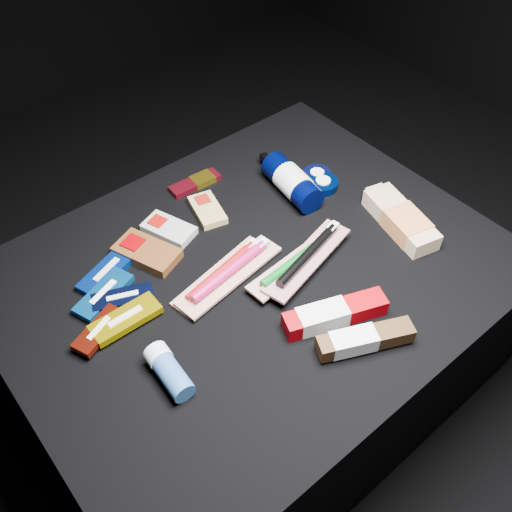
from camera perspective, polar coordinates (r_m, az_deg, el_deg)
ground at (r=1.47m, az=-0.21°, el=-11.67°), size 3.00×3.00×0.00m
cloth_table at (r=1.30m, az=-0.23°, el=-7.14°), size 0.98×0.78×0.40m
luna_bar_0 at (r=1.17m, az=-14.66°, el=-1.55°), size 0.14×0.09×0.02m
luna_bar_1 at (r=1.13m, az=-14.97°, el=-3.73°), size 0.14×0.09×0.02m
luna_bar_2 at (r=1.11m, az=-13.15°, el=-4.11°), size 0.12×0.08×0.02m
luna_bar_3 at (r=1.08m, az=-12.90°, el=-6.15°), size 0.13×0.05×0.02m
luna_bar_4 at (r=1.07m, az=-15.39°, el=-7.14°), size 0.12×0.08×0.01m
clif_bar_0 at (r=1.19m, az=-11.06°, el=0.46°), size 0.11×0.15×0.02m
clif_bar_1 at (r=1.23m, az=-8.88°, el=2.74°), size 0.09×0.12×0.02m
clif_bar_2 at (r=1.26m, az=-4.96°, el=4.73°), size 0.08×0.11×0.02m
power_bar at (r=1.34m, az=-5.87°, el=7.39°), size 0.12×0.05×0.02m
lotion_bottle at (r=1.29m, az=3.62°, el=7.40°), size 0.09×0.21×0.07m
cream_tin_upper at (r=1.35m, az=6.11°, el=8.02°), size 0.07×0.07×0.02m
cream_tin_lower at (r=1.33m, az=6.70°, el=7.18°), size 0.07×0.07×0.02m
bodywash_bottle at (r=1.25m, az=14.35°, el=3.47°), size 0.11×0.21×0.04m
deodorant_stick at (r=0.99m, az=-8.71°, el=-11.29°), size 0.05×0.11×0.04m
toothbrush_pack_0 at (r=1.13m, az=-3.34°, el=-1.65°), size 0.24×0.10×0.03m
toothbrush_pack_1 at (r=1.12m, az=-2.53°, el=-1.65°), size 0.25×0.09×0.03m
toothbrush_pack_2 at (r=1.13m, az=3.87°, el=-0.70°), size 0.22×0.07×0.02m
toothbrush_pack_3 at (r=1.13m, az=5.24°, el=-0.02°), size 0.25×0.11×0.03m
toothpaste_carton_red at (r=1.06m, az=7.46°, el=-5.87°), size 0.20×0.11×0.04m
toothpaste_carton_green at (r=1.03m, az=10.45°, el=-8.26°), size 0.18×0.11×0.03m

